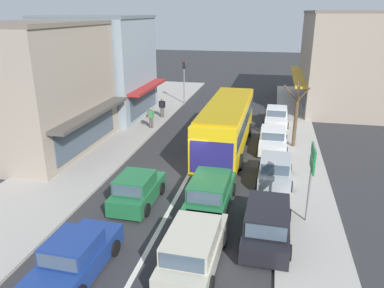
# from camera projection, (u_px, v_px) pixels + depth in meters

# --- Properties ---
(ground_plane) EXTENTS (140.00, 140.00, 0.00)m
(ground_plane) POSITION_uv_depth(u_px,v_px,m) (187.00, 177.00, 20.73)
(ground_plane) COLOR #2D2D30
(lane_centre_line) EXTENTS (0.20, 28.00, 0.01)m
(lane_centre_line) POSITION_uv_depth(u_px,v_px,m) (201.00, 152.00, 24.41)
(lane_centre_line) COLOR silver
(lane_centre_line) RESTS_ON ground
(sidewalk_left) EXTENTS (5.20, 44.00, 0.14)m
(sidewalk_left) POSITION_uv_depth(u_px,v_px,m) (116.00, 135.00, 27.59)
(sidewalk_left) COLOR #A39E96
(sidewalk_left) RESTS_ON ground
(kerb_right) EXTENTS (2.80, 44.00, 0.12)m
(kerb_right) POSITION_uv_depth(u_px,v_px,m) (298.00, 148.00, 24.99)
(kerb_right) COLOR #A39E96
(kerb_right) RESTS_ON ground
(shopfront_corner_near) EXTENTS (7.37, 9.46, 8.13)m
(shopfront_corner_near) POSITION_uv_depth(u_px,v_px,m) (38.00, 89.00, 23.54)
(shopfront_corner_near) COLOR gray
(shopfront_corner_near) RESTS_ON ground
(shopfront_mid_block) EXTENTS (8.64, 7.90, 8.39)m
(shopfront_mid_block) POSITION_uv_depth(u_px,v_px,m) (100.00, 68.00, 31.68)
(shopfront_mid_block) COLOR #84939E
(shopfront_mid_block) RESTS_ON ground
(building_right_far) EXTENTS (9.88, 13.84, 8.77)m
(building_right_far) POSITION_uv_depth(u_px,v_px,m) (353.00, 60.00, 35.25)
(building_right_far) COLOR gray
(building_right_far) RESTS_ON ground
(city_bus) EXTENTS (2.87, 10.89, 3.23)m
(city_bus) POSITION_uv_depth(u_px,v_px,m) (227.00, 123.00, 24.11)
(city_bus) COLOR yellow
(city_bus) RESTS_ON ground
(wagon_adjacent_lane_lead) EXTENTS (2.04, 4.55, 1.58)m
(wagon_adjacent_lane_lead) POSITION_uv_depth(u_px,v_px,m) (193.00, 248.00, 13.31)
(wagon_adjacent_lane_lead) COLOR #B7B29E
(wagon_adjacent_lane_lead) RESTS_ON ground
(sedan_behind_bus_mid) EXTENTS (2.00, 4.25, 1.47)m
(sedan_behind_bus_mid) POSITION_uv_depth(u_px,v_px,m) (75.00, 257.00, 12.92)
(sedan_behind_bus_mid) COLOR navy
(sedan_behind_bus_mid) RESTS_ON ground
(hatchback_adjacent_lane_trail) EXTENTS (1.87, 3.73, 1.54)m
(hatchback_adjacent_lane_trail) POSITION_uv_depth(u_px,v_px,m) (137.00, 190.00, 17.69)
(hatchback_adjacent_lane_trail) COLOR #1E6638
(hatchback_adjacent_lane_trail) RESTS_ON ground
(wagon_behind_bus_near) EXTENTS (2.02, 4.54, 1.58)m
(wagon_behind_bus_near) POSITION_uv_depth(u_px,v_px,m) (211.00, 193.00, 17.35)
(wagon_behind_bus_near) COLOR #1E6638
(wagon_behind_bus_near) RESTS_ON ground
(parked_wagon_kerb_front) EXTENTS (2.01, 4.54, 1.58)m
(parked_wagon_kerb_front) POSITION_uv_depth(u_px,v_px,m) (267.00, 222.00, 14.93)
(parked_wagon_kerb_front) COLOR black
(parked_wagon_kerb_front) RESTS_ON ground
(parked_hatchback_kerb_second) EXTENTS (1.85, 3.72, 1.54)m
(parked_hatchback_kerb_second) POSITION_uv_depth(u_px,v_px,m) (275.00, 170.00, 19.90)
(parked_hatchback_kerb_second) COLOR #9EA3A8
(parked_hatchback_kerb_second) RESTS_ON ground
(parked_sedan_kerb_third) EXTENTS (1.92, 4.21, 1.47)m
(parked_sedan_kerb_third) POSITION_uv_depth(u_px,v_px,m) (273.00, 139.00, 24.81)
(parked_sedan_kerb_third) COLOR silver
(parked_sedan_kerb_third) RESTS_ON ground
(parked_sedan_kerb_rear) EXTENTS (1.94, 4.22, 1.47)m
(parked_sedan_kerb_rear) POSITION_uv_depth(u_px,v_px,m) (276.00, 117.00, 30.15)
(parked_sedan_kerb_rear) COLOR silver
(parked_sedan_kerb_rear) RESTS_ON ground
(traffic_light_downstreet) EXTENTS (0.32, 0.24, 4.20)m
(traffic_light_downstreet) POSITION_uv_depth(u_px,v_px,m) (184.00, 75.00, 36.02)
(traffic_light_downstreet) COLOR gray
(traffic_light_downstreet) RESTS_ON ground
(directional_road_sign) EXTENTS (0.10, 1.40, 3.60)m
(directional_road_sign) POSITION_uv_depth(u_px,v_px,m) (312.00, 166.00, 15.36)
(directional_road_sign) COLOR gray
(directional_road_sign) RESTS_ON ground
(street_tree_right) EXTENTS (1.70, 1.78, 4.38)m
(street_tree_right) POSITION_uv_depth(u_px,v_px,m) (296.00, 118.00, 24.60)
(street_tree_right) COLOR brown
(street_tree_right) RESTS_ON ground
(pedestrian_with_handbag_near) EXTENTS (0.66, 0.30, 1.63)m
(pedestrian_with_handbag_near) POSITION_uv_depth(u_px,v_px,m) (151.00, 116.00, 28.73)
(pedestrian_with_handbag_near) COLOR #4C4742
(pedestrian_with_handbag_near) RESTS_ON sidewalk_left
(pedestrian_browsing_midblock) EXTENTS (0.57, 0.23, 1.63)m
(pedestrian_browsing_midblock) POSITION_uv_depth(u_px,v_px,m) (162.00, 107.00, 31.70)
(pedestrian_browsing_midblock) COLOR #4C4742
(pedestrian_browsing_midblock) RESTS_ON sidewalk_left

